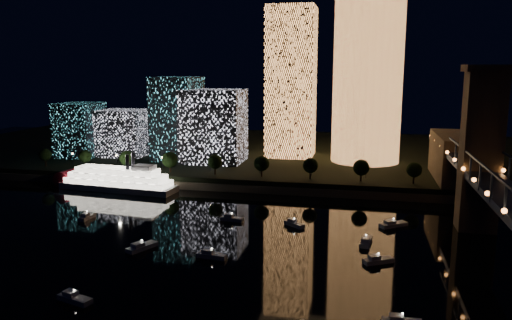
# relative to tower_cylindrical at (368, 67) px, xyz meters

# --- Properties ---
(ground) EXTENTS (520.00, 520.00, 0.00)m
(ground) POSITION_rel_tower_cylindrical_xyz_m (-31.32, -132.79, -49.58)
(ground) COLOR black
(ground) RESTS_ON ground
(far_bank) EXTENTS (420.00, 160.00, 5.00)m
(far_bank) POSITION_rel_tower_cylindrical_xyz_m (-31.32, 27.21, -47.08)
(far_bank) COLOR black
(far_bank) RESTS_ON ground
(seawall) EXTENTS (420.00, 6.00, 3.00)m
(seawall) POSITION_rel_tower_cylindrical_xyz_m (-31.32, -50.79, -48.08)
(seawall) COLOR #6B5E4C
(seawall) RESTS_ON ground
(tower_cylindrical) EXTENTS (34.00, 34.00, 88.91)m
(tower_cylindrical) POSITION_rel_tower_cylindrical_xyz_m (0.00, 0.00, 0.00)
(tower_cylindrical) COLOR #F2974D
(tower_cylindrical) RESTS_ON far_bank
(tower_rectangular) EXTENTS (23.17, 23.17, 73.72)m
(tower_rectangular) POSITION_rel_tower_cylindrical_xyz_m (-37.08, 8.05, -7.72)
(tower_rectangular) COLOR #F2974D
(tower_rectangular) RESTS_ON far_bank
(midrise_blocks) EXTENTS (94.29, 29.62, 39.94)m
(midrise_blocks) POSITION_rel_tower_cylindrical_xyz_m (-97.09, -13.18, -28.13)
(midrise_blocks) COLOR white
(midrise_blocks) RESTS_ON far_bank
(riverboat) EXTENTS (53.67, 16.07, 15.93)m
(riverboat) POSITION_rel_tower_cylindrical_xyz_m (-100.38, -59.56, -45.50)
(riverboat) COLOR silver
(riverboat) RESTS_ON ground
(motorboats) EXTENTS (104.32, 79.07, 2.78)m
(motorboats) POSITION_rel_tower_cylindrical_xyz_m (-30.34, -120.73, -48.77)
(motorboats) COLOR silver
(motorboats) RESTS_ON ground
(esplanade_trees) EXTENTS (165.77, 6.86, 8.93)m
(esplanade_trees) POSITION_rel_tower_cylindrical_xyz_m (-58.97, -44.79, -39.11)
(esplanade_trees) COLOR black
(esplanade_trees) RESTS_ON far_bank
(street_lamps) EXTENTS (132.70, 0.70, 5.65)m
(street_lamps) POSITION_rel_tower_cylindrical_xyz_m (-65.32, -38.79, -40.56)
(street_lamps) COLOR black
(street_lamps) RESTS_ON far_bank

